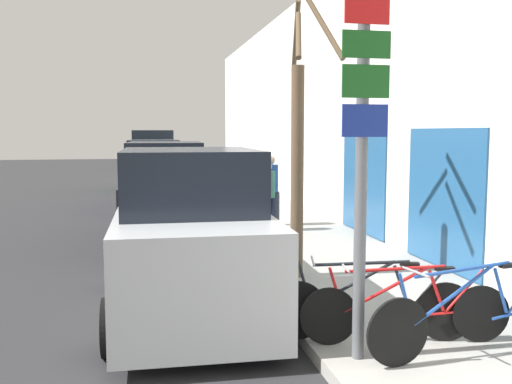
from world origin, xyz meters
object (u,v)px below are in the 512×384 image
signpost (362,155)px  parked_car_1 (166,196)px  pedestrian_near (270,185)px  parked_car_2 (154,178)px  pedestrian_far (267,191)px  bicycle_1 (405,310)px  bicycle_0 (472,316)px  street_tree (299,150)px  parked_car_0 (190,239)px  bicycle_2 (371,306)px  parked_car_3 (153,163)px

signpost → parked_car_1: bearing=101.3°
parked_car_1 → pedestrian_near: (2.56, 0.61, 0.13)m
parked_car_1 → parked_car_2: (-0.08, 5.52, -0.02)m
parked_car_1 → pedestrian_far: bearing=-0.1°
bicycle_1 → bicycle_0: bearing=-119.9°
parked_car_1 → bicycle_0: bearing=-67.5°
bicycle_1 → pedestrian_far: size_ratio=1.42×
signpost → street_tree: size_ratio=0.83×
bicycle_1 → parked_car_1: size_ratio=0.47×
pedestrian_near → street_tree: 5.09m
signpost → pedestrian_near: size_ratio=2.19×
signpost → pedestrian_far: (0.79, 7.48, -1.13)m
bicycle_0 → parked_car_0: 3.59m
bicycle_1 → bicycle_2: 0.36m
bicycle_1 → parked_car_0: (-2.13, 1.95, 0.49)m
bicycle_2 → pedestrian_near: size_ratio=1.29×
signpost → bicycle_2: (0.33, 0.45, -1.66)m
parked_car_2 → pedestrian_far: bearing=-65.2°
signpost → parked_car_2: bearing=96.9°
bicycle_0 → pedestrian_near: 8.40m
bicycle_2 → signpost: bearing=158.0°
parked_car_2 → parked_car_0: bearing=-87.5°
parked_car_0 → pedestrian_far: (2.28, 5.25, 0.06)m
bicycle_0 → street_tree: bearing=5.8°
pedestrian_far → street_tree: size_ratio=0.35×
bicycle_1 → bicycle_2: size_ratio=1.03×
parked_car_0 → pedestrian_near: bearing=68.8°
bicycle_0 → pedestrian_near: pedestrian_near is taller
bicycle_0 → street_tree: street_tree is taller
bicycle_2 → parked_car_3: (-1.79, 18.53, 0.59)m
bicycle_0 → parked_car_1: parked_car_1 is taller
parked_car_2 → pedestrian_far: (2.39, -5.66, 0.08)m
pedestrian_far → street_tree: street_tree is taller
bicycle_0 → parked_car_2: size_ratio=0.52×
parked_car_3 → pedestrian_far: bearing=-77.9°
bicycle_2 → street_tree: 3.27m
bicycle_2 → parked_car_3: 18.63m
parked_car_0 → parked_car_3: 16.76m
signpost → bicycle_0: signpost is taller
parked_car_0 → bicycle_2: bearing=-42.9°
bicycle_1 → pedestrian_far: bearing=8.1°
street_tree → pedestrian_near: bearing=81.6°
pedestrian_near → parked_car_0: bearing=-102.5°
signpost → parked_car_0: (-1.48, 2.23, -1.18)m
bicycle_0 → parked_car_1: size_ratio=0.51×
parked_car_2 → signpost: bearing=-81.2°
parked_car_3 → pedestrian_far: parked_car_3 is taller
pedestrian_near → signpost: bearing=-86.9°
bicycle_0 → bicycle_2: (-0.84, 0.60, -0.02)m
street_tree → signpost: bearing=-95.4°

